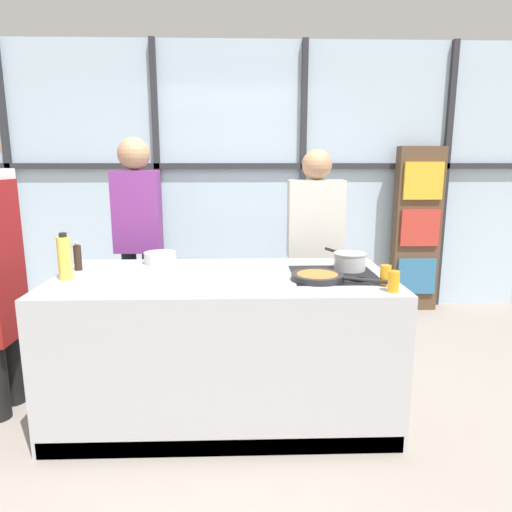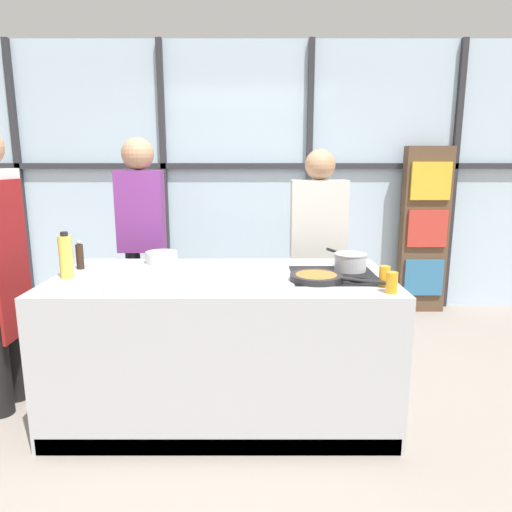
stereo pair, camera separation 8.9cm
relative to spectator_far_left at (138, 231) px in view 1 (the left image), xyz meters
name	(u,v)px [view 1 (the left image)]	position (x,y,z in m)	size (l,w,h in m)	color
ground_plane	(225,409)	(0.70, -0.86, -1.05)	(18.00, 18.00, 0.00)	gray
back_window_wall	(231,179)	(0.70, 1.37, 0.35)	(6.40, 0.10, 2.80)	silver
bookshelf	(417,230)	(2.68, 1.19, -0.18)	(0.48, 0.19, 1.74)	brown
demo_island	(224,345)	(0.70, -0.86, -0.60)	(2.05, 0.98, 0.90)	#B7BABF
spectator_far_left	(138,231)	(0.00, 0.00, 0.00)	(0.36, 0.25, 1.77)	black
spectator_center_left	(315,242)	(1.40, 0.00, -0.10)	(0.44, 0.24, 1.68)	#232838
frying_pan	(319,277)	(1.27, -0.98, -0.13)	(0.53, 0.33, 0.04)	#232326
saucepan	(349,261)	(1.51, -0.73, -0.09)	(0.22, 0.37, 0.11)	silver
white_plate	(130,289)	(0.21, -1.18, -0.15)	(0.28, 0.28, 0.01)	white
mixing_bowl	(160,257)	(0.25, -0.49, -0.11)	(0.22, 0.22, 0.08)	silver
oil_bottle	(65,258)	(-0.22, -0.92, -0.02)	(0.08, 0.08, 0.28)	#E0CC4C
pepper_grinder	(78,257)	(-0.23, -0.68, -0.07)	(0.05, 0.05, 0.19)	#332319
juice_glass_near	(394,282)	(1.62, -1.24, -0.10)	(0.06, 0.06, 0.11)	orange
juice_glass_far	(385,275)	(1.62, -1.10, -0.10)	(0.06, 0.06, 0.11)	orange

